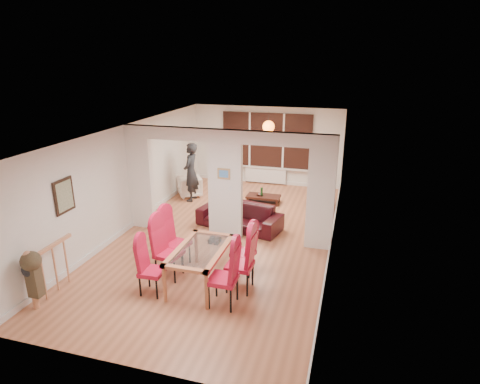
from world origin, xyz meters
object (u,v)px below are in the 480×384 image
at_px(dining_chair_lb, 169,250).
at_px(dining_chair_ra, 223,274).
at_px(dining_table, 201,266).
at_px(armchair, 190,186).
at_px(television, 320,200).
at_px(dining_chair_rb, 240,261).
at_px(dining_chair_rc, 243,250).
at_px(dining_chair_la, 152,268).
at_px(bowl, 260,195).
at_px(person, 191,172).
at_px(coffee_table, 263,199).
at_px(bottle, 262,192).
at_px(sofa, 239,216).
at_px(dining_chair_lc, 176,240).

height_order(dining_chair_lb, dining_chair_ra, dining_chair_ra).
xyz_separation_m(dining_table, armchair, (-2.20, 4.68, -0.06)).
bearing_deg(television, dining_table, 158.07).
distance_m(dining_chair_lb, dining_chair_rb, 1.45).
bearing_deg(dining_chair_rc, dining_chair_la, -126.26).
height_order(dining_chair_rc, bowl, dining_chair_rc).
xyz_separation_m(dining_chair_rb, person, (-2.75, 4.32, 0.29)).
height_order(dining_chair_lb, bowl, dining_chair_lb).
height_order(coffee_table, bottle, bottle).
height_order(sofa, coffee_table, sofa).
height_order(sofa, person, person).
bearing_deg(dining_table, dining_chair_la, -143.79).
relative_size(sofa, coffee_table, 2.17).
relative_size(dining_chair_rb, dining_chair_rc, 1.16).
relative_size(dining_chair_lb, dining_chair_rc, 1.14).
bearing_deg(sofa, dining_chair_lc, -93.95).
bearing_deg(dining_chair_lb, bowl, 91.66).
xyz_separation_m(sofa, person, (-1.95, 1.57, 0.57)).
distance_m(dining_chair_lc, television, 4.93).
bearing_deg(bottle, person, -171.40).
height_order(dining_chair_la, person, person).
xyz_separation_m(dining_chair_rc, armchair, (-2.86, 4.07, -0.20)).
relative_size(dining_chair_lb, dining_chair_lc, 0.99).
bearing_deg(dining_chair_lc, dining_chair_rb, -5.28).
distance_m(dining_chair_la, coffee_table, 5.34).
xyz_separation_m(dining_chair_rc, person, (-2.65, 3.73, 0.37)).
distance_m(dining_chair_lc, coffee_table, 4.33).
bearing_deg(person, dining_chair_ra, 25.73).
distance_m(television, bottle, 1.69).
height_order(dining_chair_lc, dining_chair_ra, same).
bearing_deg(dining_chair_lc, television, 71.75).
distance_m(dining_chair_lc, bowl, 4.27).
height_order(dining_chair_rc, coffee_table, dining_chair_rc).
distance_m(dining_table, dining_chair_rc, 0.91).
relative_size(dining_chair_ra, armchair, 1.72).
bearing_deg(dining_chair_lc, dining_chair_la, -78.64).
height_order(dining_chair_ra, dining_chair_rc, dining_chair_ra).
relative_size(person, television, 2.02).
height_order(dining_chair_rc, person, person).
height_order(dining_table, dining_chair_la, dining_chair_la).
bearing_deg(dining_chair_ra, coffee_table, 95.10).
distance_m(sofa, television, 2.67).
bearing_deg(person, dining_chair_la, 11.92).
bearing_deg(dining_chair_rb, armchair, 123.43).
relative_size(dining_chair_la, coffee_table, 1.05).
height_order(dining_chair_lc, bowl, dining_chair_lc).
height_order(bottle, bowl, bottle).
bearing_deg(dining_chair_ra, armchair, 118.35).
bearing_deg(dining_chair_rc, sofa, 122.35).
height_order(dining_chair_la, dining_chair_rc, dining_chair_la).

